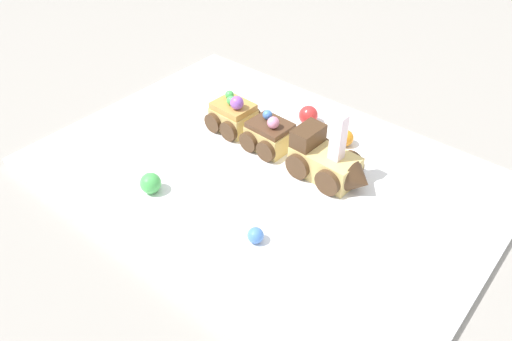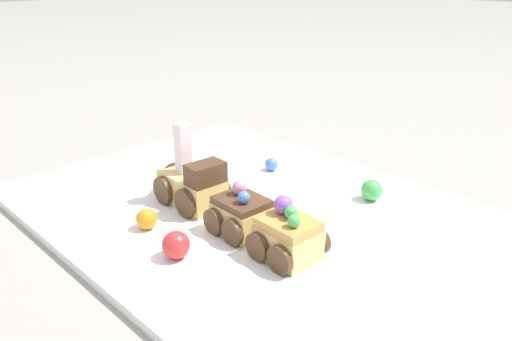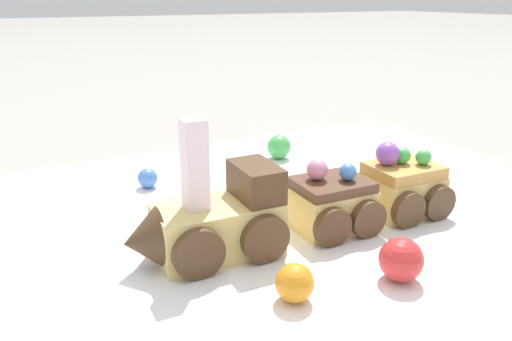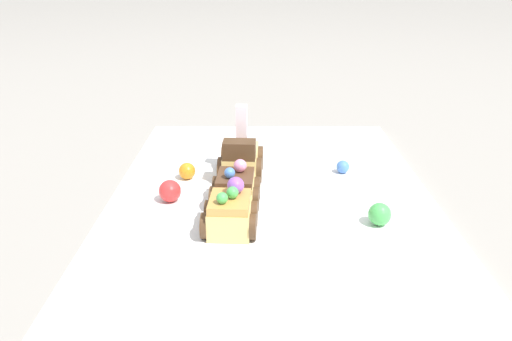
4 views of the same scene
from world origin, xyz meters
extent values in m
plane|color=gray|center=(0.00, 0.00, 0.00)|extent=(10.00, 10.00, 0.00)
cube|color=white|center=(0.00, 0.00, 0.01)|extent=(0.65, 0.46, 0.01)
cube|color=#E5C675|center=(0.07, 0.05, 0.03)|extent=(0.10, 0.06, 0.04)
cube|color=#4C331E|center=(0.04, 0.05, 0.07)|extent=(0.03, 0.05, 0.03)
cone|color=#4C331E|center=(0.13, 0.04, 0.04)|extent=(0.03, 0.05, 0.05)
cube|color=white|center=(0.09, 0.05, 0.06)|extent=(0.02, 0.02, 0.02)
cube|color=white|center=(0.09, 0.05, 0.08)|extent=(0.02, 0.02, 0.02)
cube|color=white|center=(0.09, 0.05, 0.10)|extent=(0.02, 0.02, 0.02)
cube|color=white|center=(0.09, 0.05, 0.11)|extent=(0.02, 0.02, 0.02)
cylinder|color=#4C331E|center=(0.10, 0.02, 0.03)|extent=(0.04, 0.01, 0.04)
cylinder|color=#4C331E|center=(0.10, 0.08, 0.03)|extent=(0.04, 0.01, 0.04)
cylinder|color=#4C331E|center=(0.04, 0.02, 0.03)|extent=(0.04, 0.01, 0.04)
cylinder|color=#4C331E|center=(0.05, 0.08, 0.03)|extent=(0.04, 0.01, 0.04)
cube|color=#E5C675|center=(-0.03, 0.05, 0.03)|extent=(0.07, 0.05, 0.04)
cube|color=brown|center=(-0.03, 0.05, 0.05)|extent=(0.06, 0.05, 0.01)
sphere|color=#4C84E0|center=(-0.04, 0.06, 0.06)|extent=(0.02, 0.02, 0.01)
sphere|color=pink|center=(-0.02, 0.05, 0.07)|extent=(0.02, 0.02, 0.02)
cylinder|color=#4C331E|center=(-0.02, 0.02, 0.03)|extent=(0.03, 0.01, 0.03)
cylinder|color=#4C331E|center=(-0.01, 0.08, 0.03)|extent=(0.03, 0.01, 0.03)
cylinder|color=#4C331E|center=(-0.05, 0.02, 0.03)|extent=(0.03, 0.01, 0.03)
cylinder|color=#4C331E|center=(-0.05, 0.08, 0.03)|extent=(0.03, 0.01, 0.03)
cube|color=#E5C675|center=(-0.11, 0.06, 0.03)|extent=(0.07, 0.05, 0.04)
cube|color=#CC9347|center=(-0.11, 0.06, 0.05)|extent=(0.06, 0.05, 0.01)
sphere|color=#4CBC56|center=(-0.12, 0.06, 0.07)|extent=(0.01, 0.01, 0.01)
sphere|color=#4CBC56|center=(-0.11, 0.05, 0.07)|extent=(0.02, 0.02, 0.02)
sphere|color=#9956C6|center=(-0.10, 0.05, 0.07)|extent=(0.02, 0.02, 0.02)
cylinder|color=#4C331E|center=(-0.09, 0.02, 0.03)|extent=(0.03, 0.01, 0.03)
cylinder|color=#4C331E|center=(-0.09, 0.08, 0.03)|extent=(0.03, 0.01, 0.03)
cylinder|color=#4C331E|center=(-0.13, 0.03, 0.03)|extent=(0.03, 0.01, 0.03)
cylinder|color=#4C331E|center=(-0.13, 0.09, 0.03)|extent=(0.03, 0.01, 0.03)
sphere|color=#4C84E0|center=(0.08, -0.12, 0.02)|extent=(0.02, 0.02, 0.02)
sphere|color=red|center=(-0.02, 0.14, 0.03)|extent=(0.03, 0.03, 0.03)
sphere|color=orange|center=(0.06, 0.13, 0.03)|extent=(0.03, 0.03, 0.03)
sphere|color=#4CBC56|center=(-0.09, -0.14, 0.03)|extent=(0.03, 0.03, 0.03)
camera|label=1|loc=(0.36, -0.45, 0.47)|focal=35.00mm
camera|label=2|loc=(-0.43, 0.42, 0.31)|focal=35.00mm
camera|label=3|loc=(0.21, 0.37, 0.20)|focal=35.00mm
camera|label=4|loc=(-0.66, 0.02, 0.33)|focal=35.00mm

